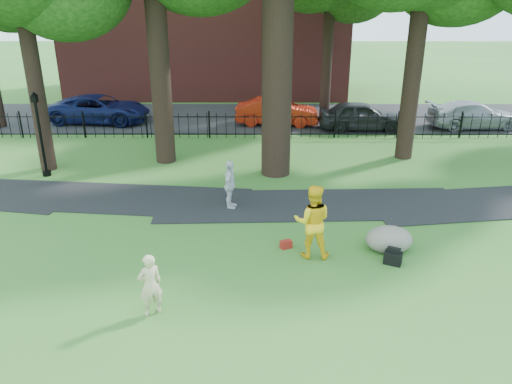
{
  "coord_description": "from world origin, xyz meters",
  "views": [
    {
      "loc": [
        -0.72,
        -11.22,
        6.64
      ],
      "look_at": [
        -0.75,
        2.0,
        1.25
      ],
      "focal_mm": 35.0,
      "sensor_mm": 36.0,
      "label": 1
    }
  ],
  "objects_px": {
    "boulder": "(389,238)",
    "man": "(312,222)",
    "red_sedan": "(277,112)",
    "lamppost": "(41,136)",
    "woman": "(150,285)"
  },
  "relations": [
    {
      "from": "man",
      "to": "red_sedan",
      "type": "relative_size",
      "value": 0.47
    },
    {
      "from": "boulder",
      "to": "lamppost",
      "type": "relative_size",
      "value": 0.39
    },
    {
      "from": "woman",
      "to": "boulder",
      "type": "relative_size",
      "value": 1.16
    },
    {
      "from": "boulder",
      "to": "man",
      "type": "bearing_deg",
      "value": -171.17
    },
    {
      "from": "woman",
      "to": "red_sedan",
      "type": "height_order",
      "value": "woman"
    },
    {
      "from": "woman",
      "to": "boulder",
      "type": "distance_m",
      "value": 6.59
    },
    {
      "from": "lamppost",
      "to": "red_sedan",
      "type": "xyz_separation_m",
      "value": [
        9.11,
        7.75,
        -0.87
      ]
    },
    {
      "from": "woman",
      "to": "lamppost",
      "type": "height_order",
      "value": "lamppost"
    },
    {
      "from": "boulder",
      "to": "red_sedan",
      "type": "bearing_deg",
      "value": 100.64
    },
    {
      "from": "red_sedan",
      "to": "lamppost",
      "type": "bearing_deg",
      "value": 135.59
    },
    {
      "from": "man",
      "to": "boulder",
      "type": "distance_m",
      "value": 2.27
    },
    {
      "from": "woman",
      "to": "man",
      "type": "xyz_separation_m",
      "value": [
        3.75,
        2.58,
        0.28
      ]
    },
    {
      "from": "boulder",
      "to": "lamppost",
      "type": "bearing_deg",
      "value": 153.34
    },
    {
      "from": "woman",
      "to": "red_sedan",
      "type": "relative_size",
      "value": 0.34
    },
    {
      "from": "man",
      "to": "lamppost",
      "type": "bearing_deg",
      "value": -27.94
    }
  ]
}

